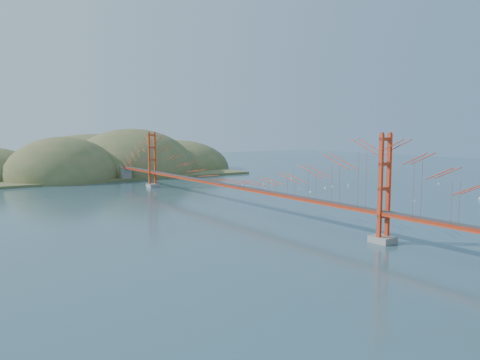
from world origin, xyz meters
TOP-DOWN VIEW (x-y plane):
  - ground at (0.00, 0.00)m, footprint 320.00×320.00m
  - bridge at (0.00, 0.18)m, footprint 2.20×94.40m
  - far_headlands at (2.21, 68.52)m, footprint 84.00×58.00m
  - sailboat_2 at (38.98, -19.14)m, footprint 0.50×0.41m
  - sailboat_16 at (26.69, 23.38)m, footprint 0.53×0.51m
  - sailboat_7 at (21.28, 18.98)m, footprint 0.58×0.57m
  - sailboat_12 at (14.66, 38.90)m, footprint 0.63×0.63m
  - sailboat_14 at (22.21, 8.47)m, footprint 0.66×0.66m
  - sailboat_6 at (28.43, -13.65)m, footprint 0.55×0.55m
  - sailboat_17 at (37.50, 27.57)m, footprint 0.49×0.45m
  - sailboat_0 at (22.00, 5.00)m, footprint 0.52×0.57m
  - sailboat_5 at (32.08, 9.09)m, footprint 0.63×0.63m
  - sailboat_15 at (35.63, 26.83)m, footprint 0.51×0.57m
  - sailboat_11 at (55.23, -0.86)m, footprint 0.69×0.69m
  - sailboat_9 at (35.54, 7.75)m, footprint 0.64×0.64m
  - sailboat_4 at (28.90, 8.00)m, footprint 0.55×0.60m
  - sailboat_3 at (21.75, 28.30)m, footprint 0.60×0.60m
  - sailboat_extra_0 at (16.71, 20.69)m, footprint 0.49×0.44m

SIDE VIEW (x-z plane):
  - ground at x=0.00m, z-range 0.00..0.00m
  - far_headlands at x=2.21m, z-range -12.50..12.50m
  - sailboat_17 at x=37.50m, z-range -0.14..0.41m
  - sailboat_extra_0 at x=16.71m, z-range -0.14..0.41m
  - sailboat_6 at x=28.43m, z-range -0.15..0.42m
  - sailboat_2 at x=38.98m, z-range -0.15..0.43m
  - sailboat_16 at x=26.69m, z-range -0.16..0.44m
  - sailboat_3 at x=21.75m, z-range -0.17..0.46m
  - sailboat_15 at x=35.63m, z-range -0.18..0.47m
  - sailboat_7 at x=21.28m, z-range -0.18..0.47m
  - sailboat_0 at x=22.00m, z-range -0.18..0.47m
  - sailboat_4 at x=28.90m, z-range -0.19..0.49m
  - sailboat_12 at x=14.66m, z-range -0.19..0.49m
  - sailboat_14 at x=22.21m, z-range -0.19..0.49m
  - sailboat_5 at x=32.08m, z-range -0.19..0.50m
  - sailboat_9 at x=35.54m, z-range -0.20..0.51m
  - sailboat_11 at x=55.23m, z-range -0.21..0.53m
  - bridge at x=0.00m, z-range 1.01..13.01m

